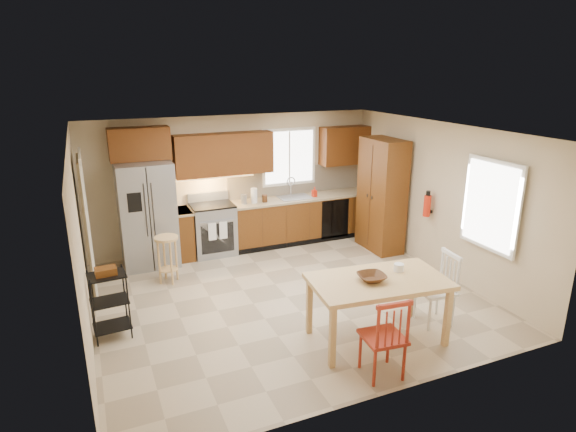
# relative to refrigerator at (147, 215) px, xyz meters

# --- Properties ---
(floor) EXTENTS (5.50, 5.50, 0.00)m
(floor) POSITION_rel_refrigerator_xyz_m (1.70, -2.12, -0.91)
(floor) COLOR tan
(floor) RESTS_ON ground
(ceiling) EXTENTS (5.50, 5.00, 0.02)m
(ceiling) POSITION_rel_refrigerator_xyz_m (1.70, -2.12, 1.59)
(ceiling) COLOR silver
(ceiling) RESTS_ON ground
(wall_back) EXTENTS (5.50, 0.02, 2.50)m
(wall_back) POSITION_rel_refrigerator_xyz_m (1.70, 0.38, 0.34)
(wall_back) COLOR #CCB793
(wall_back) RESTS_ON ground
(wall_front) EXTENTS (5.50, 0.02, 2.50)m
(wall_front) POSITION_rel_refrigerator_xyz_m (1.70, -4.62, 0.34)
(wall_front) COLOR #CCB793
(wall_front) RESTS_ON ground
(wall_left) EXTENTS (0.02, 5.00, 2.50)m
(wall_left) POSITION_rel_refrigerator_xyz_m (-1.05, -2.12, 0.34)
(wall_left) COLOR #CCB793
(wall_left) RESTS_ON ground
(wall_right) EXTENTS (0.02, 5.00, 2.50)m
(wall_right) POSITION_rel_refrigerator_xyz_m (4.45, -2.12, 0.34)
(wall_right) COLOR #CCB793
(wall_right) RESTS_ON ground
(refrigerator) EXTENTS (0.92, 0.75, 1.82)m
(refrigerator) POSITION_rel_refrigerator_xyz_m (0.00, 0.00, 0.00)
(refrigerator) COLOR gray
(refrigerator) RESTS_ON floor
(range_stove) EXTENTS (0.76, 0.63, 0.92)m
(range_stove) POSITION_rel_refrigerator_xyz_m (1.15, 0.06, -0.45)
(range_stove) COLOR gray
(range_stove) RESTS_ON floor
(base_cabinet_narrow) EXTENTS (0.30, 0.60, 0.90)m
(base_cabinet_narrow) POSITION_rel_refrigerator_xyz_m (0.60, 0.08, -0.46)
(base_cabinet_narrow) COLOR #5B3210
(base_cabinet_narrow) RESTS_ON floor
(base_cabinet_run) EXTENTS (2.92, 0.60, 0.90)m
(base_cabinet_run) POSITION_rel_refrigerator_xyz_m (2.99, 0.08, -0.46)
(base_cabinet_run) COLOR #5B3210
(base_cabinet_run) RESTS_ON floor
(dishwasher) EXTENTS (0.60, 0.02, 0.78)m
(dishwasher) POSITION_rel_refrigerator_xyz_m (3.55, -0.22, -0.46)
(dishwasher) COLOR black
(dishwasher) RESTS_ON floor
(backsplash) EXTENTS (2.92, 0.03, 0.55)m
(backsplash) POSITION_rel_refrigerator_xyz_m (2.99, 0.36, 0.27)
(backsplash) COLOR beige
(backsplash) RESTS_ON wall_back
(upper_over_fridge) EXTENTS (1.00, 0.35, 0.55)m
(upper_over_fridge) POSITION_rel_refrigerator_xyz_m (0.00, 0.20, 1.19)
(upper_over_fridge) COLOR #5E300F
(upper_over_fridge) RESTS_ON wall_back
(upper_left_block) EXTENTS (1.80, 0.35, 0.75)m
(upper_left_block) POSITION_rel_refrigerator_xyz_m (1.45, 0.20, 0.92)
(upper_left_block) COLOR #5E300F
(upper_left_block) RESTS_ON wall_back
(upper_right_block) EXTENTS (1.00, 0.35, 0.75)m
(upper_right_block) POSITION_rel_refrigerator_xyz_m (3.95, 0.20, 0.92)
(upper_right_block) COLOR #5E300F
(upper_right_block) RESTS_ON wall_back
(window_back) EXTENTS (1.12, 0.04, 1.12)m
(window_back) POSITION_rel_refrigerator_xyz_m (2.80, 0.35, 0.74)
(window_back) COLOR white
(window_back) RESTS_ON wall_back
(sink) EXTENTS (0.62, 0.46, 0.16)m
(sink) POSITION_rel_refrigerator_xyz_m (2.80, 0.08, -0.05)
(sink) COLOR gray
(sink) RESTS_ON base_cabinet_run
(undercab_glow) EXTENTS (1.60, 0.30, 0.01)m
(undercab_glow) POSITION_rel_refrigerator_xyz_m (1.15, 0.17, 0.52)
(undercab_glow) COLOR #FFBF66
(undercab_glow) RESTS_ON wall_back
(soap_bottle) EXTENTS (0.09, 0.09, 0.19)m
(soap_bottle) POSITION_rel_refrigerator_xyz_m (3.18, -0.02, 0.09)
(soap_bottle) COLOR red
(soap_bottle) RESTS_ON base_cabinet_run
(paper_towel) EXTENTS (0.12, 0.12, 0.28)m
(paper_towel) POSITION_rel_refrigerator_xyz_m (1.95, 0.03, 0.13)
(paper_towel) COLOR white
(paper_towel) RESTS_ON base_cabinet_run
(canister_steel) EXTENTS (0.11, 0.11, 0.18)m
(canister_steel) POSITION_rel_refrigerator_xyz_m (1.75, 0.03, 0.08)
(canister_steel) COLOR gray
(canister_steel) RESTS_ON base_cabinet_run
(canister_wood) EXTENTS (0.10, 0.10, 0.14)m
(canister_wood) POSITION_rel_refrigerator_xyz_m (2.15, -0.00, 0.06)
(canister_wood) COLOR #4A2913
(canister_wood) RESTS_ON base_cabinet_run
(pantry) EXTENTS (0.50, 0.95, 2.10)m
(pantry) POSITION_rel_refrigerator_xyz_m (4.13, -0.93, 0.14)
(pantry) COLOR #5B3210
(pantry) RESTS_ON floor
(fire_extinguisher) EXTENTS (0.12, 0.12, 0.36)m
(fire_extinguisher) POSITION_rel_refrigerator_xyz_m (4.33, -1.98, 0.19)
(fire_extinguisher) COLOR red
(fire_extinguisher) RESTS_ON wall_right
(window_right) EXTENTS (0.04, 1.02, 1.32)m
(window_right) POSITION_rel_refrigerator_xyz_m (4.38, -3.27, 0.54)
(window_right) COLOR white
(window_right) RESTS_ON wall_right
(doorway) EXTENTS (0.04, 0.95, 2.10)m
(doorway) POSITION_rel_refrigerator_xyz_m (-0.97, -0.82, 0.14)
(doorway) COLOR #8C7A59
(doorway) RESTS_ON wall_left
(dining_table) EXTENTS (1.77, 1.12, 0.82)m
(dining_table) POSITION_rel_refrigerator_xyz_m (2.29, -3.64, -0.50)
(dining_table) COLOR #DEB76F
(dining_table) RESTS_ON floor
(chair_red) EXTENTS (0.51, 0.51, 0.99)m
(chair_red) POSITION_rel_refrigerator_xyz_m (1.94, -4.29, -0.42)
(chair_red) COLOR maroon
(chair_red) RESTS_ON floor
(chair_white) EXTENTS (0.51, 0.51, 0.99)m
(chair_white) POSITION_rel_refrigerator_xyz_m (3.24, -3.59, -0.42)
(chair_white) COLOR white
(chair_white) RESTS_ON floor
(table_bowl) EXTENTS (0.38, 0.38, 0.08)m
(table_bowl) POSITION_rel_refrigerator_xyz_m (2.18, -3.64, -0.08)
(table_bowl) COLOR #4A2913
(table_bowl) RESTS_ON dining_table
(table_jar) EXTENTS (0.15, 0.15, 0.16)m
(table_jar) POSITION_rel_refrigerator_xyz_m (2.66, -3.54, -0.05)
(table_jar) COLOR white
(table_jar) RESTS_ON dining_table
(bar_stool) EXTENTS (0.40, 0.40, 0.77)m
(bar_stool) POSITION_rel_refrigerator_xyz_m (0.16, -0.87, -0.52)
(bar_stool) COLOR #DEB76F
(bar_stool) RESTS_ON floor
(utility_cart) EXTENTS (0.48, 0.38, 0.91)m
(utility_cart) POSITION_rel_refrigerator_xyz_m (-0.80, -2.26, -0.45)
(utility_cart) COLOR black
(utility_cart) RESTS_ON floor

